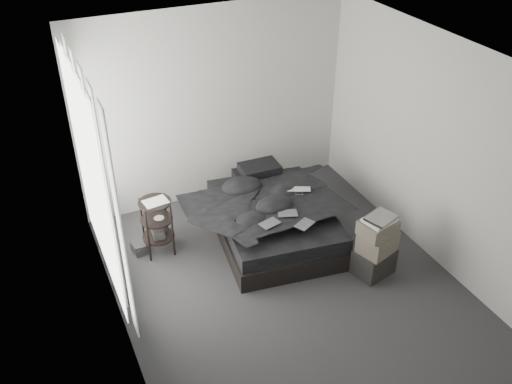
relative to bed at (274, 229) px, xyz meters
name	(u,v)px	position (x,y,z in m)	size (l,w,h in m)	color
floor	(285,283)	(-0.26, -0.83, -0.12)	(3.60, 4.20, 0.01)	#2F2F32
ceiling	(294,60)	(-0.26, -0.83, 2.48)	(3.60, 4.20, 0.01)	white
wall_back	(214,106)	(-0.26, 1.27, 1.18)	(3.60, 0.01, 2.60)	silver
wall_front	(422,326)	(-0.26, -2.93, 1.18)	(3.60, 0.01, 2.60)	silver
wall_left	(110,230)	(-2.06, -0.83, 1.18)	(0.01, 4.20, 2.60)	silver
wall_right	(433,150)	(1.54, -0.83, 1.18)	(0.01, 4.20, 2.60)	silver
window_left	(92,177)	(-2.04, 0.07, 1.23)	(0.02, 2.00, 2.30)	white
curtain_left	(98,182)	(-1.99, 0.07, 1.16)	(0.06, 2.12, 2.48)	white
bed	(274,229)	(0.00, 0.00, 0.00)	(1.34, 1.77, 0.24)	black
mattress	(274,214)	(0.00, 0.00, 0.22)	(1.29, 1.72, 0.19)	black
duvet	(276,203)	(-0.01, -0.04, 0.41)	(1.31, 1.52, 0.21)	black
pillow_lower	(255,176)	(0.05, 0.69, 0.37)	(0.53, 0.36, 0.12)	black
pillow_upper	(260,169)	(0.11, 0.66, 0.49)	(0.50, 0.34, 0.11)	black
laptop	(299,187)	(0.33, 0.00, 0.53)	(0.28, 0.18, 0.02)	silver
comic_a	(270,219)	(-0.28, -0.44, 0.52)	(0.22, 0.15, 0.01)	black
comic_b	(288,208)	(0.00, -0.35, 0.53)	(0.22, 0.15, 0.01)	black
comic_c	(305,219)	(0.07, -0.62, 0.53)	(0.22, 0.15, 0.01)	black
side_stand	(157,227)	(-1.38, 0.32, 0.23)	(0.38, 0.38, 0.70)	black
papers	(156,202)	(-1.37, 0.31, 0.59)	(0.27, 0.20, 0.01)	white
floor_books	(139,247)	(-1.62, 0.39, -0.05)	(0.14, 0.20, 0.14)	black
box_lower	(373,261)	(0.74, -1.08, 0.04)	(0.42, 0.33, 0.31)	black
box_mid	(377,242)	(0.75, -1.08, 0.31)	(0.40, 0.31, 0.24)	#5A5247
box_upper	(378,228)	(0.73, -1.08, 0.52)	(0.38, 0.30, 0.17)	#5A5247
art_book_white	(379,220)	(0.74, -1.08, 0.62)	(0.32, 0.26, 0.03)	silver
art_book_snake	(381,218)	(0.75, -1.08, 0.65)	(0.31, 0.25, 0.03)	silver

